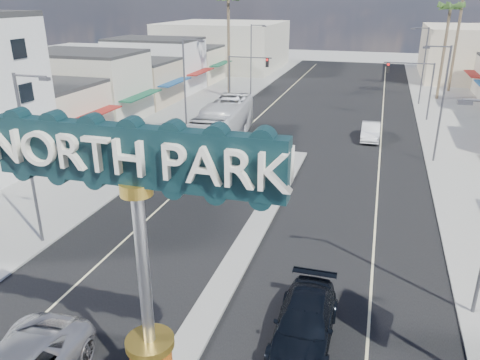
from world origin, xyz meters
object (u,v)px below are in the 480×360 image
Objects in this scene: suv_right at (305,323)px; car_parked_right at (370,131)px; streetlight_r_far at (423,62)px; car_parked_left at (227,148)px; traffic_signal_left at (244,72)px; streetlight_l_far at (252,56)px; streetlight_l_near at (30,153)px; traffic_signal_right at (414,79)px; palm_left_far at (228,3)px; streetlight_r_mid at (441,99)px; gateway_sign at (141,244)px; streetlight_l_mid at (186,85)px; city_bus at (223,124)px; palm_right_mid at (450,12)px.

suv_right is 28.69m from car_parked_right.
streetlight_r_far reaches higher than car_parked_left.
traffic_signal_left is 8.14m from streetlight_l_far.
streetlight_l_near reaches higher than car_parked_right.
suv_right is at bearing -97.88° from streetlight_r_far.
palm_left_far is (-22.18, 6.01, 7.22)m from traffic_signal_right.
traffic_signal_right is 1.33× the size of car_parked_left.
traffic_signal_right is 0.67× the size of streetlight_r_mid.
gateway_sign is 1.53× the size of traffic_signal_right.
traffic_signal_right is 8.14m from streetlight_r_far.
streetlight_r_far is at bearing 46.52° from streetlight_l_mid.
traffic_signal_left is 17.54m from car_parked_right.
streetlight_l_far is at bearing 98.86° from traffic_signal_left.
gateway_sign is 0.70× the size of palm_left_far.
streetlight_r_mid is at bearing -4.79° from city_bus.
traffic_signal_right reaches higher than suv_right.
suv_right is 25.95m from city_bus.
gateway_sign reaches higher than streetlight_r_mid.
streetlight_r_far is 1.66× the size of suv_right.
gateway_sign is at bearing -69.58° from streetlight_l_mid.
traffic_signal_right is 21.65m from city_bus.
gateway_sign is 50.06m from palm_left_far.
streetlight_l_mid is 0.74× the size of palm_right_mid.
streetlight_r_far is at bearing 63.58° from streetlight_l_near.
streetlight_l_far is 1.66× the size of suv_right.
streetlight_r_far reaches higher than car_parked_right.
streetlight_l_near reaches higher than suv_right.
palm_right_mid reaches higher than gateway_sign.
traffic_signal_left is at bearing 87.90° from streetlight_l_near.
suv_right is at bearing -72.29° from streetlight_l_far.
suv_right is (-6.31, -23.59, -4.28)m from streetlight_r_mid.
city_bus is (3.43, 19.83, -3.24)m from streetlight_l_near.
streetlight_l_near and streetlight_l_far have the same top height.
car_parked_right is at bearing 32.02° from car_parked_left.
car_parked_right is (18.50, -14.93, -10.73)m from palm_left_far.
streetlight_l_near is 1.00× the size of streetlight_l_mid.
gateway_sign reaches higher than streetlight_l_far.
palm_left_far reaches higher than gateway_sign.
palm_left_far reaches higher than car_parked_left.
city_bus is (3.43, -0.17, -3.24)m from streetlight_l_mid.
streetlight_r_far is (0.00, 22.00, 0.00)m from streetlight_r_mid.
car_parked_right is (-4.93, -16.93, -4.30)m from streetlight_r_far.
palm_left_far is (-2.57, 40.00, 6.43)m from streetlight_l_near.
streetlight_l_far is 1.94× the size of car_parked_right.
streetlight_r_far is 1.94× the size of car_parked_right.
city_bus is (-12.50, -5.24, 1.06)m from car_parked_right.
city_bus reaches higher than car_parked_right.
streetlight_l_far is 20.87m from streetlight_r_far.
car_parked_left is at bearing -142.52° from car_parked_right.
gateway_sign is at bearing -133.46° from suv_right.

